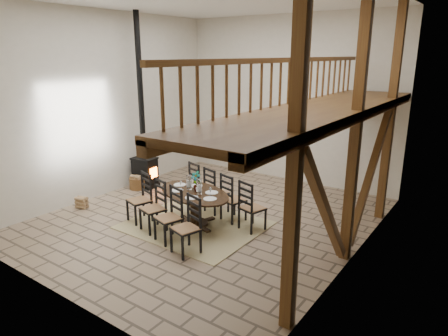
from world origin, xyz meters
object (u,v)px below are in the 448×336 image
Objects in this scene: dining_table at (195,209)px; log_basket at (138,183)px; log_stack at (82,202)px; wood_stove at (144,151)px.

dining_table reaches higher than log_basket.
log_basket is (-3.07, 1.09, -0.23)m from dining_table.
log_basket is 1.54× the size of log_stack.
log_basket is at bearing -104.91° from wood_stove.
log_stack is at bearing -148.27° from dining_table.
wood_stove is 0.97m from log_basket.
wood_stove reaches higher than dining_table.
wood_stove is (-3.02, 1.35, 0.70)m from dining_table.
log_stack is at bearing -90.69° from log_basket.
log_basket reaches higher than log_stack.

